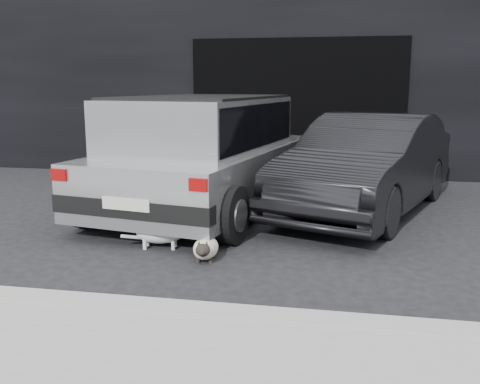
% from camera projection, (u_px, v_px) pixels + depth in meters
% --- Properties ---
extents(ground, '(80.00, 80.00, 0.00)m').
position_uv_depth(ground, '(188.00, 228.00, 6.67)').
color(ground, black).
rests_on(ground, ground).
extents(building_facade, '(34.00, 4.00, 5.00)m').
position_uv_depth(building_facade, '(306.00, 50.00, 11.77)').
color(building_facade, black).
rests_on(building_facade, ground).
extents(garage_opening, '(4.00, 0.10, 2.60)m').
position_uv_depth(garage_opening, '(297.00, 109.00, 10.07)').
color(garage_opening, black).
rests_on(garage_opening, ground).
extents(curb, '(18.00, 0.25, 0.12)m').
position_uv_depth(curb, '(221.00, 317.00, 3.97)').
color(curb, '#979791').
rests_on(curb, ground).
extents(silver_hatchback, '(2.74, 4.62, 1.60)m').
position_uv_depth(silver_hatchback, '(206.00, 148.00, 7.47)').
color(silver_hatchback, '#B2B4B7').
rests_on(silver_hatchback, ground).
extents(second_car, '(2.76, 4.35, 1.35)m').
position_uv_depth(second_car, '(368.00, 164.00, 7.37)').
color(second_car, black).
rests_on(second_car, ground).
extents(cat_siamese, '(0.32, 0.76, 0.26)m').
position_uv_depth(cat_siamese, '(205.00, 248.00, 5.43)').
color(cat_siamese, beige).
rests_on(cat_siamese, ground).
extents(cat_white, '(0.77, 0.33, 0.36)m').
position_uv_depth(cat_white, '(163.00, 232.00, 5.81)').
color(cat_white, white).
rests_on(cat_white, ground).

